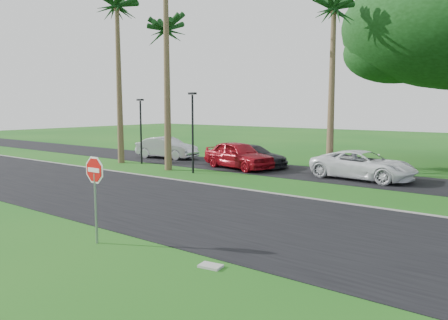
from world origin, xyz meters
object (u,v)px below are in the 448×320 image
car_silver (167,148)px  car_minivan (363,165)px  stop_sign_near (95,182)px  car_dark (253,156)px  car_red (238,155)px

car_silver → car_minivan: 14.91m
car_silver → car_minivan: size_ratio=0.87×
car_silver → stop_sign_near: bearing=-148.8°
car_silver → car_dark: size_ratio=0.99×
car_dark → stop_sign_near: bearing=-160.9°
stop_sign_near → car_red: size_ratio=0.53×
stop_sign_near → car_silver: size_ratio=0.55×
car_red → car_minivan: bearing=-72.2°
stop_sign_near → car_dark: bearing=108.1°
car_red → car_dark: (0.29, 1.18, -0.15)m
car_silver → car_minivan: bearing=-99.6°
car_red → car_minivan: 7.62m
stop_sign_near → car_minivan: (2.16, 15.24, -1.02)m
car_silver → car_minivan: car_silver is taller
car_dark → car_minivan: 7.31m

